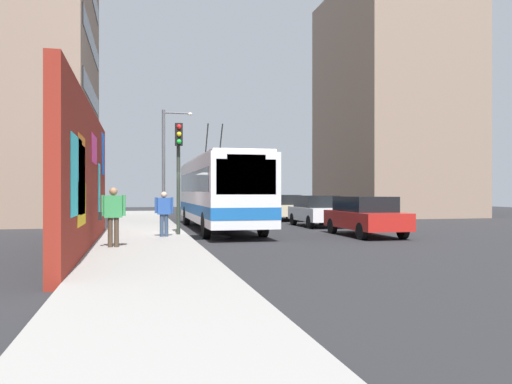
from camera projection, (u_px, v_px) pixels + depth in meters
name	position (u px, v px, depth m)	size (l,w,h in m)	color
ground_plane	(185.00, 236.00, 20.53)	(80.00, 80.00, 0.00)	#232326
sidewalk_slab	(144.00, 235.00, 20.17)	(48.00, 3.20, 0.15)	gray
graffiti_wall	(87.00, 179.00, 15.35)	(12.96, 0.32, 4.30)	maroon
building_far_left	(8.00, 52.00, 29.93)	(12.47, 9.35, 19.91)	gray
building_far_right	(391.00, 103.00, 39.09)	(11.80, 8.58, 17.10)	gray
city_bus	(219.00, 190.00, 23.60)	(12.15, 2.52, 5.07)	silver
parked_car_red	(365.00, 215.00, 20.50)	(4.43, 1.88, 1.58)	#B21E19
parked_car_white	(316.00, 210.00, 26.08)	(4.07, 1.81, 1.58)	white
parked_car_champagne	(283.00, 207.00, 32.00)	(4.60, 1.80, 1.58)	#C6B793
pedestrian_at_curb	(164.00, 210.00, 18.53)	(0.22, 0.66, 1.62)	#2D3F59
pedestrian_near_wall	(113.00, 212.00, 14.99)	(0.23, 0.77, 1.74)	#3F3326
traffic_light	(179.00, 159.00, 19.37)	(0.49, 0.28, 4.22)	#2D382D
street_lamp	(167.00, 157.00, 28.35)	(0.44, 1.69, 6.14)	#4C4C51
curbside_puddle	(202.00, 237.00, 19.97)	(2.20, 2.20, 0.00)	black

